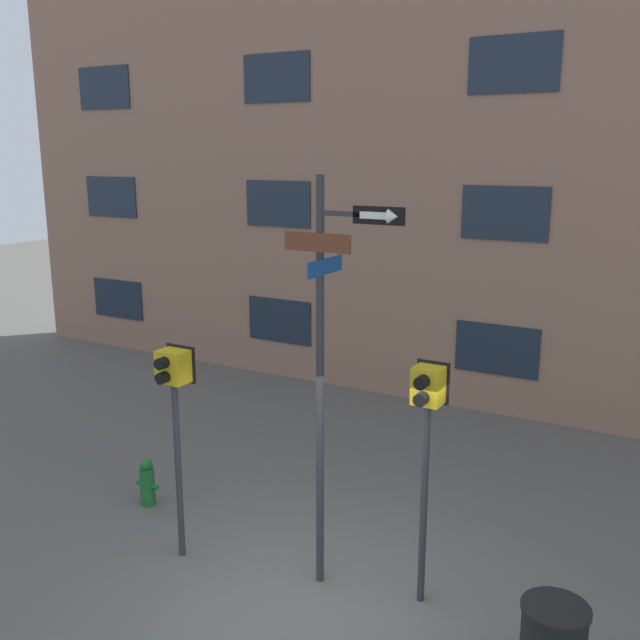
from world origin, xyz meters
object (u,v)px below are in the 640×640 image
Objects in this scene: pedestrian_signal_right at (427,420)px; fire_hydrant at (147,482)px; street_sign_pole at (326,357)px; pedestrian_signal_left at (174,393)px.

fire_hydrant is at bearing 177.32° from pedestrian_signal_right.
street_sign_pole reaches higher than fire_hydrant.
pedestrian_signal_right is (1.08, 0.22, -0.58)m from street_sign_pole.
pedestrian_signal_left is (-1.83, -0.37, -0.61)m from street_sign_pole.
fire_hydrant is at bearing 148.46° from pedestrian_signal_left.
pedestrian_signal_right is at bearing -2.68° from fire_hydrant.
pedestrian_signal_right is (2.91, 0.58, 0.03)m from pedestrian_signal_left.
pedestrian_signal_right is at bearing 11.28° from pedestrian_signal_left.
street_sign_pole is 6.73× the size of fire_hydrant.
pedestrian_signal_right reaches higher than pedestrian_signal_left.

